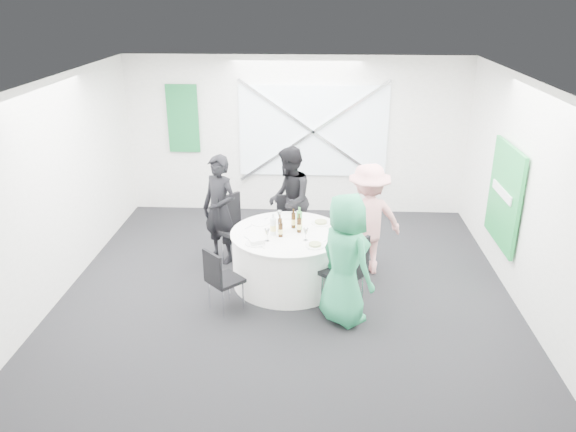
{
  "coord_description": "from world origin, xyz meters",
  "views": [
    {
      "loc": [
        0.36,
        -6.74,
        3.81
      ],
      "look_at": [
        0.0,
        0.2,
        1.0
      ],
      "focal_mm": 35.0,
      "sensor_mm": 36.0,
      "label": 1
    }
  ],
  "objects_px": {
    "chair_back_left": "(235,223)",
    "banquet_table": "(288,258)",
    "chair_back": "(289,220)",
    "person_woman_pink": "(368,220)",
    "person_man_back": "(289,200)",
    "chair_front_right": "(349,268)",
    "green_water_bottle": "(299,221)",
    "chair_back_right": "(357,235)",
    "person_woman_green": "(345,259)",
    "clear_water_bottle": "(273,226)",
    "person_man_back_left": "(220,210)",
    "chair_front_left": "(220,276)"
  },
  "relations": [
    {
      "from": "clear_water_bottle",
      "to": "chair_back_left",
      "type": "bearing_deg",
      "value": 130.66
    },
    {
      "from": "green_water_bottle",
      "to": "chair_back_left",
      "type": "bearing_deg",
      "value": 150.8
    },
    {
      "from": "chair_back",
      "to": "chair_back_right",
      "type": "bearing_deg",
      "value": -31.89
    },
    {
      "from": "chair_back_right",
      "to": "person_woman_pink",
      "type": "relative_size",
      "value": 0.55
    },
    {
      "from": "chair_front_right",
      "to": "person_woman_pink",
      "type": "distance_m",
      "value": 1.12
    },
    {
      "from": "banquet_table",
      "to": "person_man_back",
      "type": "bearing_deg",
      "value": 92.05
    },
    {
      "from": "chair_back",
      "to": "chair_front_right",
      "type": "relative_size",
      "value": 0.87
    },
    {
      "from": "person_man_back",
      "to": "person_woman_pink",
      "type": "xyz_separation_m",
      "value": [
        1.14,
        -0.7,
        -0.01
      ]
    },
    {
      "from": "person_man_back_left",
      "to": "chair_front_right",
      "type": "bearing_deg",
      "value": -3.62
    },
    {
      "from": "chair_front_right",
      "to": "chair_back",
      "type": "bearing_deg",
      "value": -113.89
    },
    {
      "from": "person_man_back",
      "to": "person_woman_green",
      "type": "xyz_separation_m",
      "value": [
        0.77,
        -1.99,
        -0.0
      ]
    },
    {
      "from": "chair_back",
      "to": "person_woman_pink",
      "type": "bearing_deg",
      "value": -33.01
    },
    {
      "from": "banquet_table",
      "to": "green_water_bottle",
      "type": "distance_m",
      "value": 0.54
    },
    {
      "from": "chair_back_left",
      "to": "chair_front_right",
      "type": "bearing_deg",
      "value": -90.89
    },
    {
      "from": "banquet_table",
      "to": "chair_front_left",
      "type": "height_order",
      "value": "chair_front_left"
    },
    {
      "from": "person_man_back_left",
      "to": "person_man_back",
      "type": "height_order",
      "value": "person_man_back"
    },
    {
      "from": "chair_back_left",
      "to": "banquet_table",
      "type": "bearing_deg",
      "value": -90.0
    },
    {
      "from": "chair_front_left",
      "to": "person_woman_green",
      "type": "xyz_separation_m",
      "value": [
        1.54,
        -0.12,
        0.33
      ]
    },
    {
      "from": "chair_back_left",
      "to": "person_man_back_left",
      "type": "bearing_deg",
      "value": 126.23
    },
    {
      "from": "person_woman_pink",
      "to": "chair_back_right",
      "type": "bearing_deg",
      "value": -57.79
    },
    {
      "from": "chair_front_left",
      "to": "chair_back_left",
      "type": "bearing_deg",
      "value": -44.1
    },
    {
      "from": "chair_back_right",
      "to": "person_woman_pink",
      "type": "distance_m",
      "value": 0.33
    },
    {
      "from": "banquet_table",
      "to": "person_woman_pink",
      "type": "height_order",
      "value": "person_woman_pink"
    },
    {
      "from": "chair_front_right",
      "to": "person_woman_pink",
      "type": "relative_size",
      "value": 0.62
    },
    {
      "from": "banquet_table",
      "to": "person_man_back_left",
      "type": "height_order",
      "value": "person_man_back_left"
    },
    {
      "from": "banquet_table",
      "to": "clear_water_bottle",
      "type": "xyz_separation_m",
      "value": [
        -0.19,
        -0.08,
        0.5
      ]
    },
    {
      "from": "person_woman_green",
      "to": "clear_water_bottle",
      "type": "bearing_deg",
      "value": 9.17
    },
    {
      "from": "banquet_table",
      "to": "chair_back_right",
      "type": "bearing_deg",
      "value": 26.45
    },
    {
      "from": "chair_back",
      "to": "person_man_back",
      "type": "bearing_deg",
      "value": 75.93
    },
    {
      "from": "green_water_bottle",
      "to": "person_man_back",
      "type": "bearing_deg",
      "value": 100.93
    },
    {
      "from": "chair_back_left",
      "to": "clear_water_bottle",
      "type": "bearing_deg",
      "value": -100.87
    },
    {
      "from": "person_woman_pink",
      "to": "chair_back",
      "type": "bearing_deg",
      "value": -49.8
    },
    {
      "from": "person_man_back",
      "to": "person_woman_pink",
      "type": "bearing_deg",
      "value": 56.42
    },
    {
      "from": "chair_back_right",
      "to": "chair_front_right",
      "type": "height_order",
      "value": "chair_front_right"
    },
    {
      "from": "chair_back",
      "to": "chair_back_right",
      "type": "height_order",
      "value": "chair_back_right"
    },
    {
      "from": "person_man_back_left",
      "to": "person_man_back",
      "type": "distance_m",
      "value": 1.08
    },
    {
      "from": "chair_back_right",
      "to": "person_man_back_left",
      "type": "height_order",
      "value": "person_man_back_left"
    },
    {
      "from": "chair_front_right",
      "to": "clear_water_bottle",
      "type": "xyz_separation_m",
      "value": [
        -0.99,
        0.6,
        0.28
      ]
    },
    {
      "from": "chair_front_left",
      "to": "clear_water_bottle",
      "type": "xyz_separation_m",
      "value": [
        0.61,
        0.72,
        0.38
      ]
    },
    {
      "from": "person_woman_green",
      "to": "clear_water_bottle",
      "type": "xyz_separation_m",
      "value": [
        -0.93,
        0.84,
        0.05
      ]
    },
    {
      "from": "person_woman_pink",
      "to": "person_woman_green",
      "type": "distance_m",
      "value": 1.35
    },
    {
      "from": "chair_front_right",
      "to": "person_woman_pink",
      "type": "bearing_deg",
      "value": -155.67
    },
    {
      "from": "chair_back",
      "to": "person_man_back_left",
      "type": "bearing_deg",
      "value": -160.45
    },
    {
      "from": "chair_front_right",
      "to": "person_man_back",
      "type": "distance_m",
      "value": 1.96
    },
    {
      "from": "person_man_back_left",
      "to": "clear_water_bottle",
      "type": "distance_m",
      "value": 1.12
    },
    {
      "from": "person_man_back_left",
      "to": "person_woman_pink",
      "type": "xyz_separation_m",
      "value": [
        2.14,
        -0.28,
        -0.0
      ]
    },
    {
      "from": "chair_back_right",
      "to": "person_woman_green",
      "type": "distance_m",
      "value": 1.45
    },
    {
      "from": "banquet_table",
      "to": "chair_back_left",
      "type": "distance_m",
      "value": 1.07
    },
    {
      "from": "chair_front_left",
      "to": "person_man_back_left",
      "type": "relative_size",
      "value": 0.52
    },
    {
      "from": "chair_back_right",
      "to": "chair_front_right",
      "type": "xyz_separation_m",
      "value": [
        -0.17,
        -1.16,
        0.07
      ]
    }
  ]
}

